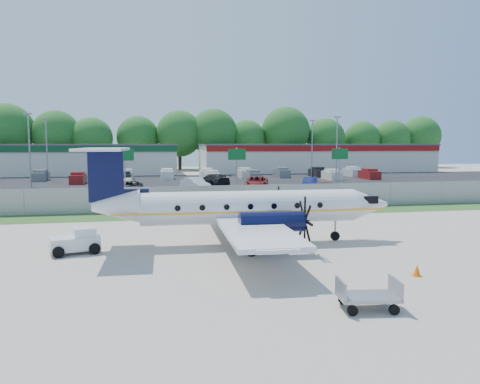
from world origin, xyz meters
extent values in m
plane|color=#B5A999|center=(0.00, 0.00, 0.00)|extent=(170.00, 170.00, 0.00)
cube|color=#2D561E|center=(0.00, 12.00, 0.01)|extent=(170.00, 4.00, 0.02)
cube|color=black|center=(0.00, 19.00, 0.01)|extent=(170.00, 8.00, 0.02)
cube|color=black|center=(0.00, 40.00, 0.01)|extent=(170.00, 32.00, 0.02)
cube|color=gray|center=(0.00, 14.00, 1.00)|extent=(120.00, 0.02, 1.90)
cube|color=gray|center=(0.00, 14.00, 1.98)|extent=(120.00, 0.06, 0.06)
cube|color=gray|center=(0.00, 14.00, 0.05)|extent=(120.00, 0.06, 0.06)
cube|color=silver|center=(-24.00, 62.00, 2.50)|extent=(46.00, 12.00, 5.00)
cube|color=#474749|center=(-24.00, 62.00, 5.12)|extent=(46.40, 12.40, 0.24)
cube|color=#0F4723|center=(-24.00, 55.90, 4.50)|extent=(46.00, 0.20, 1.00)
cube|color=silver|center=(26.00, 62.00, 2.50)|extent=(44.00, 12.00, 5.00)
cube|color=#474749|center=(26.00, 62.00, 5.12)|extent=(44.40, 12.40, 0.24)
cube|color=maroon|center=(26.00, 55.90, 4.50)|extent=(44.00, 0.20, 1.00)
cylinder|color=gray|center=(-8.00, 23.00, 2.50)|extent=(0.14, 0.14, 5.00)
cube|color=#0C5923|center=(-8.00, 22.85, 4.30)|extent=(1.80, 0.08, 1.10)
cylinder|color=gray|center=(3.00, 23.00, 2.50)|extent=(0.14, 0.14, 5.00)
cube|color=#0C5923|center=(3.00, 22.85, 4.30)|extent=(1.80, 0.08, 1.10)
cylinder|color=gray|center=(14.00, 23.00, 2.50)|extent=(0.14, 0.14, 5.00)
cube|color=#0C5923|center=(14.00, 22.85, 4.30)|extent=(1.80, 0.08, 1.10)
cylinder|color=gray|center=(-20.00, 38.00, 4.50)|extent=(0.18, 0.18, 9.00)
cube|color=gray|center=(-20.00, 38.00, 9.00)|extent=(0.90, 0.35, 0.18)
cylinder|color=gray|center=(20.00, 38.00, 4.50)|extent=(0.18, 0.18, 9.00)
cube|color=gray|center=(20.00, 38.00, 9.00)|extent=(0.90, 0.35, 0.18)
cylinder|color=gray|center=(-20.00, 48.00, 4.50)|extent=(0.18, 0.18, 9.00)
cube|color=gray|center=(-20.00, 48.00, 9.00)|extent=(0.90, 0.35, 0.18)
cylinder|color=gray|center=(20.00, 48.00, 4.50)|extent=(0.18, 0.18, 9.00)
cube|color=gray|center=(20.00, 48.00, 9.00)|extent=(0.90, 0.35, 0.18)
cylinder|color=silver|center=(-0.41, 1.08, 2.00)|extent=(11.69, 2.16, 1.77)
cone|color=silver|center=(6.43, 0.85, 2.00)|extent=(2.11, 1.84, 1.77)
cone|color=silver|center=(-7.43, 1.32, 2.19)|extent=(2.48, 1.85, 1.77)
cube|color=black|center=(6.24, 0.85, 2.33)|extent=(0.88, 1.24, 0.42)
cube|color=silver|center=(-0.87, 1.10, 1.49)|extent=(3.53, 16.47, 0.20)
cylinder|color=black|center=(0.06, -1.64, 1.63)|extent=(3.20, 1.13, 1.02)
cylinder|color=black|center=(0.24, 3.76, 1.63)|extent=(3.20, 1.13, 1.02)
cube|color=black|center=(-7.90, 1.33, 3.77)|extent=(1.77, 0.23, 2.70)
cube|color=silver|center=(-7.99, 1.34, 5.12)|extent=(2.43, 5.84, 0.13)
cylinder|color=gray|center=(4.43, 0.92, 0.61)|extent=(0.11, 0.11, 1.21)
cylinder|color=black|center=(4.43, 0.92, 0.26)|extent=(0.53, 0.19, 0.52)
cylinder|color=black|center=(-0.96, -1.60, 0.30)|extent=(0.61, 0.39, 0.60)
cylinder|color=black|center=(-0.78, 3.79, 0.30)|extent=(0.61, 0.39, 0.60)
cube|color=silver|center=(-9.43, 0.59, 0.51)|extent=(2.61, 1.96, 0.65)
cube|color=silver|center=(-8.98, 0.72, 1.02)|extent=(1.31, 1.44, 0.46)
cube|color=black|center=(-8.58, 0.83, 1.04)|extent=(0.44, 1.03, 0.37)
cylinder|color=black|center=(-10.04, -0.33, 0.28)|extent=(0.59, 0.35, 0.56)
cylinder|color=black|center=(-10.43, 1.06, 0.28)|extent=(0.59, 0.35, 0.56)
cylinder|color=black|center=(-8.43, 0.12, 0.28)|extent=(0.59, 0.35, 0.56)
cylinder|color=black|center=(-8.82, 1.51, 0.28)|extent=(0.59, 0.35, 0.56)
cube|color=gray|center=(0.63, 1.01, 0.45)|extent=(2.33, 1.89, 0.12)
cube|color=gray|center=(-0.25, 0.65, 0.76)|extent=(0.54, 1.15, 0.61)
cube|color=gray|center=(1.52, 1.38, 0.76)|extent=(0.54, 1.15, 0.61)
cylinder|color=black|center=(0.19, 0.23, 0.18)|extent=(0.38, 0.25, 0.36)
cylinder|color=black|center=(-0.23, 1.26, 0.18)|extent=(0.38, 0.25, 0.36)
cylinder|color=black|center=(1.50, 0.77, 0.18)|extent=(0.38, 0.25, 0.36)
cylinder|color=black|center=(1.07, 1.80, 0.18)|extent=(0.38, 0.25, 0.36)
cube|color=gray|center=(1.21, -9.58, 0.43)|extent=(2.06, 1.40, 0.12)
cube|color=gray|center=(0.31, -9.46, 0.72)|extent=(0.23, 1.15, 0.58)
cube|color=gray|center=(2.12, -9.70, 0.72)|extent=(0.23, 1.15, 0.58)
cylinder|color=black|center=(0.48, -10.01, 0.17)|extent=(0.36, 0.16, 0.35)
cylinder|color=black|center=(0.62, -8.96, 0.17)|extent=(0.36, 0.16, 0.35)
cylinder|color=black|center=(1.81, -10.19, 0.17)|extent=(0.36, 0.16, 0.35)
cylinder|color=black|center=(1.95, -9.14, 0.17)|extent=(0.36, 0.16, 0.35)
cone|color=#FF6408|center=(4.98, -6.36, 0.24)|extent=(0.32, 0.32, 0.48)
cube|color=#FF6408|center=(4.98, -6.36, 0.01)|extent=(0.34, 0.34, 0.03)
cone|color=#FF6408|center=(-4.81, 10.79, 0.29)|extent=(0.39, 0.39, 0.58)
cube|color=#FF6408|center=(-4.81, 10.79, 0.02)|extent=(0.41, 0.41, 0.03)
imported|color=maroon|center=(11.27, 20.74, 0.00)|extent=(5.01, 2.75, 1.61)
imported|color=black|center=(-10.28, 29.30, 0.00)|extent=(2.77, 4.77, 1.30)
imported|color=black|center=(-7.67, 28.65, 0.00)|extent=(2.72, 4.90, 1.30)
imported|color=silver|center=(-0.55, 29.40, 0.00)|extent=(3.27, 4.90, 1.53)
imported|color=maroon|center=(6.70, 29.83, 0.00)|extent=(4.01, 6.20, 1.59)
imported|color=navy|center=(12.72, 28.41, 0.00)|extent=(3.24, 4.68, 1.46)
imported|color=beige|center=(-8.19, 35.14, 0.00)|extent=(1.87, 4.02, 1.33)
imported|color=black|center=(2.24, 34.85, 0.00)|extent=(4.19, 5.93, 1.59)
camera|label=1|loc=(-5.77, -23.33, 5.44)|focal=35.00mm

